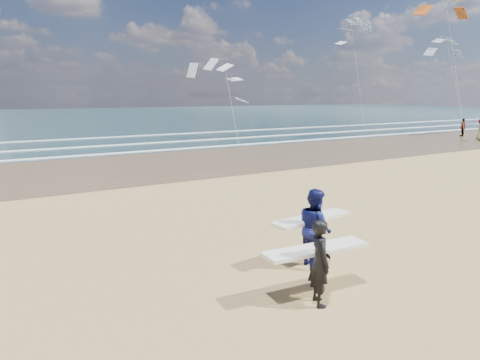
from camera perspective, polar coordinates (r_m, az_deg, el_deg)
wet_sand_strip at (r=34.82m, az=16.29°, el=4.49°), size 220.00×12.00×0.01m
ocean at (r=81.74m, az=-12.66°, el=8.35°), size 220.00×100.00×0.02m
foam_breakers at (r=42.33m, az=6.28°, el=6.08°), size 220.00×11.70×0.05m
surfer_near at (r=8.26m, az=10.53°, el=-10.46°), size 2.23×1.05×1.66m
surfer_far at (r=9.97m, az=9.93°, el=-6.18°), size 2.24×1.24×1.82m
beachgoer_1 at (r=45.48m, az=27.57°, el=6.23°), size 1.05×0.61×1.68m
kite_0 at (r=42.43m, az=26.43°, el=15.66°), size 6.37×4.80×14.04m
kite_1 at (r=37.40m, az=-1.48°, el=11.92°), size 6.25×4.79×7.43m
kite_2 at (r=55.46m, az=26.48°, el=12.84°), size 6.11×4.77×11.49m
kite_5 at (r=52.83m, az=15.27°, el=14.56°), size 5.61×4.72×13.30m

